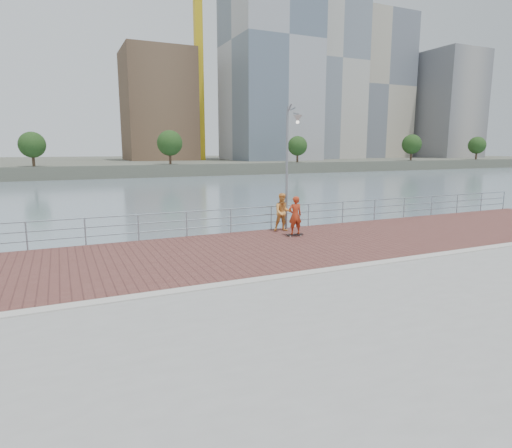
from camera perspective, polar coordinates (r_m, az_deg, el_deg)
name	(u,v)px	position (r m, az deg, el deg)	size (l,w,h in m)	color
water	(283,340)	(13.65, 3.63, -15.16)	(400.00, 400.00, 0.00)	slate
seawall	(402,394)	(9.60, 18.94, -20.63)	(40.00, 24.00, 2.00)	gray
brick_lane	(238,251)	(16.06, -2.38, -3.62)	(40.00, 6.80, 0.02)	brown
curb	(284,276)	(12.91, 3.73, -6.98)	(40.00, 0.40, 0.06)	#B7B5AD
far_shore	(81,164)	(133.56, -22.27, 7.41)	(320.00, 95.00, 2.50)	#4C5142
guardrail	(209,220)	(19.05, -6.28, 0.60)	(39.06, 0.06, 1.13)	#8C9EA8
street_lamp	(291,146)	(19.43, 4.75, 10.33)	(0.40, 1.17, 5.50)	gray
skateboard	(295,235)	(18.76, 5.20, -1.41)	(0.77, 0.28, 0.09)	black
skateboarder	(295,215)	(18.61, 5.24, 1.17)	(0.61, 0.40, 1.67)	#AB3116
bystander	(283,212)	(19.71, 3.61, 1.57)	(0.85, 0.67, 1.76)	#E99C44
tower_crane	(188,32)	(123.19, -9.00, 23.94)	(47.00, 2.00, 50.70)	gold
skyline	(194,71)	(121.75, -8.27, 19.53)	(233.00, 41.00, 61.91)	#ADA38E
shoreline_trees	(191,144)	(91.43, -8.68, 10.51)	(169.92, 5.19, 6.92)	#473323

